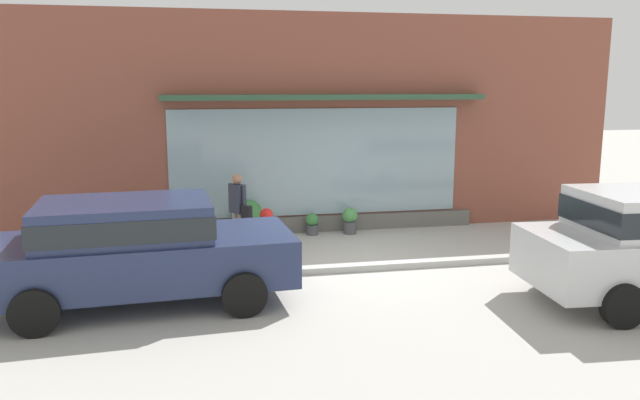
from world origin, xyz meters
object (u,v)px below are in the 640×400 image
pedestrian_with_handbag (238,206)px  potted_plant_low_front (170,219)px  parked_car_navy (136,246)px  potted_plant_doorstep (312,224)px  potted_plant_window_center (248,217)px  potted_plant_window_left (350,220)px  fire_hydrant (267,233)px

pedestrian_with_handbag → potted_plant_low_front: (-1.39, 1.04, -0.43)m
parked_car_navy → potted_plant_doorstep: size_ratio=9.49×
potted_plant_low_front → potted_plant_window_center: (1.67, 0.04, -0.04)m
potted_plant_doorstep → potted_plant_window_left: potted_plant_window_left is taller
fire_hydrant → parked_car_navy: bearing=-134.5°
potted_plant_low_front → potted_plant_window_left: potted_plant_low_front is taller
potted_plant_window_left → potted_plant_window_center: potted_plant_window_center is taller
potted_plant_doorstep → potted_plant_window_center: size_ratio=0.59×
potted_plant_window_center → pedestrian_with_handbag: bearing=-104.5°
parked_car_navy → potted_plant_doorstep: 5.23m
fire_hydrant → pedestrian_with_handbag: 0.91m
potted_plant_doorstep → potted_plant_window_left: 0.86m
fire_hydrant → parked_car_navy: 3.23m
pedestrian_with_handbag → potted_plant_window_center: (0.28, 1.08, -0.46)m
fire_hydrant → pedestrian_with_handbag: size_ratio=0.62×
potted_plant_doorstep → potted_plant_window_left: (0.85, -0.07, 0.07)m
pedestrian_with_handbag → potted_plant_doorstep: bearing=85.1°
parked_car_navy → fire_hydrant: bearing=41.8°
fire_hydrant → potted_plant_doorstep: fire_hydrant is taller
potted_plant_window_left → potted_plant_window_center: (-2.27, 0.19, 0.12)m
fire_hydrant → potted_plant_doorstep: bearing=52.9°
potted_plant_low_front → potted_plant_window_center: 1.67m
pedestrian_with_handbag → parked_car_navy: parked_car_navy is taller
potted_plant_doorstep → potted_plant_low_front: bearing=178.5°
pedestrian_with_handbag → parked_car_navy: (-1.75, -2.91, 0.02)m
parked_car_navy → potted_plant_doorstep: parked_car_navy is taller
pedestrian_with_handbag → potted_plant_doorstep: (1.70, 0.96, -0.65)m
fire_hydrant → potted_plant_low_front: (-1.88, 1.68, 0.00)m
fire_hydrant → potted_plant_doorstep: (1.21, 1.60, -0.22)m
potted_plant_low_front → potted_plant_doorstep: bearing=-1.5°
potted_plant_low_front → fire_hydrant: bearing=-41.7°
potted_plant_window_center → fire_hydrant: bearing=-82.9°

